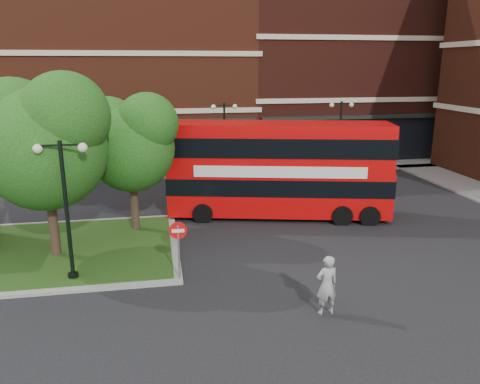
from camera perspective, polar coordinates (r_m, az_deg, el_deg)
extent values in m
plane|color=black|center=(17.54, -1.46, -9.66)|extent=(120.00, 120.00, 0.00)
cube|color=slate|center=(33.14, -5.79, 2.43)|extent=(44.00, 3.00, 0.12)
cube|color=#602817|center=(40.13, -18.78, 13.96)|extent=(26.00, 12.00, 14.00)
cube|color=#471911|center=(42.97, 12.74, 15.75)|extent=(18.00, 12.00, 16.00)
cube|color=gray|center=(20.89, -25.23, -6.81)|extent=(12.60, 7.60, 0.12)
cube|color=#19380F|center=(20.89, -25.24, -6.77)|extent=(12.00, 7.00, 0.15)
cylinder|color=#2D2116|center=(19.47, -21.97, -2.08)|extent=(0.36, 0.36, 3.92)
sphere|color=#174411|center=(18.94, -22.68, 4.82)|extent=(4.60, 4.60, 4.60)
sphere|color=#174411|center=(19.76, -25.82, 7.54)|extent=(3.45, 3.45, 3.45)
sphere|color=#174411|center=(18.15, -20.53, 8.65)|extent=(3.22, 3.22, 3.22)
cylinder|color=#2D2116|center=(21.52, -12.79, -0.35)|extent=(0.36, 0.36, 3.47)
sphere|color=#174411|center=(21.06, -13.13, 5.18)|extent=(3.80, 3.80, 3.80)
sphere|color=#174411|center=(21.58, -15.73, 7.41)|extent=(2.85, 2.85, 2.85)
sphere|color=#174411|center=(20.50, -11.23, 8.17)|extent=(2.66, 2.66, 2.66)
cylinder|color=black|center=(16.96, -20.34, -2.49)|extent=(0.14, 0.14, 5.00)
cylinder|color=black|center=(17.78, -19.64, -9.72)|extent=(0.36, 0.36, 0.30)
cube|color=black|center=(16.43, -21.10, 5.34)|extent=(1.40, 0.06, 0.06)
sphere|color=#F2EACC|center=(16.60, -23.44, 4.84)|extent=(0.32, 0.32, 0.32)
sphere|color=#F2EACC|center=(16.33, -18.65, 5.15)|extent=(0.32, 0.32, 0.32)
cylinder|color=black|center=(30.93, -1.90, 6.18)|extent=(0.14, 0.14, 5.00)
cylinder|color=black|center=(31.39, -1.87, 1.94)|extent=(0.36, 0.36, 0.30)
cube|color=black|center=(30.65, -1.94, 10.52)|extent=(1.40, 0.06, 0.06)
sphere|color=#F2EACC|center=(30.56, -3.26, 10.31)|extent=(0.32, 0.32, 0.32)
sphere|color=#F2EACC|center=(30.76, -0.63, 10.36)|extent=(0.32, 0.32, 0.32)
cylinder|color=black|center=(33.02, 12.06, 6.44)|extent=(0.14, 0.14, 5.00)
cylinder|color=black|center=(33.45, 11.83, 2.46)|extent=(0.36, 0.36, 0.30)
cube|color=black|center=(32.76, 12.29, 10.50)|extent=(1.40, 0.06, 0.06)
sphere|color=#F2EACC|center=(32.51, 11.11, 10.35)|extent=(0.32, 0.32, 0.32)
sphere|color=#F2EACC|center=(33.04, 13.42, 10.30)|extent=(0.32, 0.32, 0.32)
cube|color=#C10708|center=(23.35, 4.72, 0.54)|extent=(11.05, 4.82, 2.06)
cube|color=#C10708|center=(22.91, 4.83, 5.51)|extent=(10.94, 4.77, 2.06)
cube|color=black|center=(22.90, 4.84, 5.77)|extent=(11.05, 4.82, 0.93)
cube|color=silver|center=(21.88, 4.87, 2.43)|extent=(7.88, 1.86, 0.54)
imported|color=gray|center=(14.65, 10.54, -11.09)|extent=(0.74, 0.52, 1.90)
imported|color=silver|center=(32.52, -6.02, 3.17)|extent=(3.73, 1.87, 1.22)
imported|color=white|center=(31.42, -0.07, 2.98)|extent=(4.22, 1.57, 1.38)
cylinder|color=slate|center=(16.51, -7.46, -7.47)|extent=(0.08, 0.08, 2.10)
cylinder|color=red|center=(16.20, -7.56, -4.67)|extent=(0.61, 0.09, 0.61)
cube|color=white|center=(16.20, -7.56, -4.67)|extent=(0.43, 0.07, 0.11)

